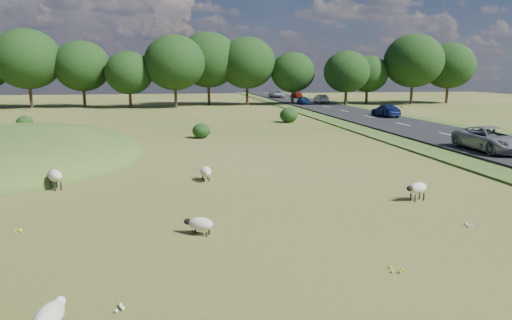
{
  "coord_description": "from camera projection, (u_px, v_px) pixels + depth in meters",
  "views": [
    {
      "loc": [
        -1.65,
        -17.66,
        5.21
      ],
      "look_at": [
        2.0,
        4.0,
        1.0
      ],
      "focal_mm": 32.0,
      "sensor_mm": 36.0,
      "label": 1
    }
  ],
  "objects": [
    {
      "name": "car_2",
      "position": [
        386.0,
        110.0,
        52.55
      ],
      "size": [
        1.93,
        4.75,
        1.38
      ],
      "primitive_type": "imported",
      "rotation": [
        0.0,
        0.0,
        3.14
      ],
      "color": "navy",
      "rests_on": "road"
    },
    {
      "name": "mound",
      "position": [
        10.0,
        159.0,
        28.02
      ],
      "size": [
        16.0,
        20.0,
        4.0
      ],
      "primitive_type": "ellipsoid",
      "color": "#33561E",
      "rests_on": "ground"
    },
    {
      "name": "car_4",
      "position": [
        297.0,
        95.0,
        92.05
      ],
      "size": [
        1.72,
        4.22,
        1.22
      ],
      "primitive_type": "imported",
      "rotation": [
        0.0,
        0.0,
        3.14
      ],
      "color": "maroon",
      "rests_on": "road"
    },
    {
      "name": "sheep_0",
      "position": [
        206.0,
        172.0,
        22.28
      ],
      "size": [
        0.6,
        1.23,
        0.7
      ],
      "rotation": [
        0.0,
        0.0,
        4.78
      ],
      "color": "beige",
      "rests_on": "ground"
    },
    {
      "name": "road",
      "position": [
        377.0,
        119.0,
        50.65
      ],
      "size": [
        8.0,
        150.0,
        0.25
      ],
      "primitive_type": "cube",
      "color": "black",
      "rests_on": "ground"
    },
    {
      "name": "car_7",
      "position": [
        304.0,
        100.0,
        73.05
      ],
      "size": [
        1.45,
        3.6,
        1.23
      ],
      "primitive_type": "imported",
      "color": "navy",
      "rests_on": "road"
    },
    {
      "name": "ground",
      "position": [
        200.0,
        137.0,
        37.73
      ],
      "size": [
        160.0,
        160.0,
        0.0
      ],
      "primitive_type": "plane",
      "color": "#46581B",
      "rests_on": "ground"
    },
    {
      "name": "shrubs",
      "position": [
        207.0,
        120.0,
        44.45
      ],
      "size": [
        27.64,
        12.04,
        1.57
      ],
      "color": "black",
      "rests_on": "ground"
    },
    {
      "name": "sheep_3",
      "position": [
        417.0,
        188.0,
        18.76
      ],
      "size": [
        1.13,
        0.76,
        0.78
      ],
      "rotation": [
        0.0,
        0.0,
        3.5
      ],
      "color": "beige",
      "rests_on": "ground"
    },
    {
      "name": "treeline",
      "position": [
        181.0,
        64.0,
        70.63
      ],
      "size": [
        96.28,
        14.66,
        11.7
      ],
      "color": "black",
      "rests_on": "ground"
    },
    {
      "name": "car_6",
      "position": [
        321.0,
        99.0,
        76.44
      ],
      "size": [
        1.45,
        4.15,
        1.37
      ],
      "primitive_type": "imported",
      "rotation": [
        0.0,
        0.0,
        3.14
      ],
      "color": "#B8BBC0",
      "rests_on": "road"
    },
    {
      "name": "car_3",
      "position": [
        492.0,
        139.0,
        29.26
      ],
      "size": [
        2.56,
        5.54,
        1.54
      ],
      "primitive_type": "imported",
      "color": "#929499",
      "rests_on": "road"
    },
    {
      "name": "sheep_5",
      "position": [
        50.0,
        316.0,
        9.14
      ],
      "size": [
        0.65,
        1.18,
        0.66
      ],
      "rotation": [
        0.0,
        0.0,
        1.41
      ],
      "color": "beige",
      "rests_on": "ground"
    },
    {
      "name": "sheep_2",
      "position": [
        55.0,
        176.0,
        20.61
      ],
      "size": [
        0.99,
        1.27,
        0.9
      ],
      "rotation": [
        0.0,
        0.0,
        2.09
      ],
      "color": "beige",
      "rests_on": "ground"
    },
    {
      "name": "car_0",
      "position": [
        277.0,
        94.0,
        92.75
      ],
      "size": [
        2.41,
        5.23,
        1.45
      ],
      "primitive_type": "imported",
      "color": "#AAADB2",
      "rests_on": "road"
    },
    {
      "name": "sheep_4",
      "position": [
        200.0,
        224.0,
        14.84
      ],
      "size": [
        1.06,
        0.78,
        0.59
      ],
      "rotation": [
        0.0,
        0.0,
        2.67
      ],
      "color": "beige",
      "rests_on": "ground"
    }
  ]
}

